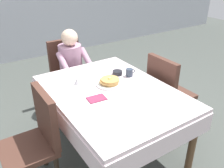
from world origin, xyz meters
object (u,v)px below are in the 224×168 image
object	(u,v)px
syrup_pitcher	(78,81)
diner_person	(72,64)
dining_table_main	(112,98)
breakfast_stack	(110,81)
chair_left_side	(37,136)
bowl_butter	(117,73)
chair_diner	(68,69)
knife_right_of_plate	(126,81)
chair_right_side	(166,89)
plate_breakfast	(110,84)
cup_coffee	(130,73)
spoon_near_edge	(127,100)
fork_left_of_plate	(95,90)

from	to	relation	value
syrup_pitcher	diner_person	bearing A→B (deg)	70.03
dining_table_main	breakfast_stack	xyz separation A→B (m)	(0.05, 0.12, 0.13)
chair_left_side	bowl_butter	size ratio (longest dim) A/B	8.45
chair_diner	knife_right_of_plate	bearing A→B (deg)	100.69
diner_person	chair_right_side	size ratio (longest dim) A/B	1.20
knife_right_of_plate	plate_breakfast	bearing A→B (deg)	81.74
plate_breakfast	bowl_butter	distance (m)	0.26
cup_coffee	syrup_pitcher	xyz separation A→B (m)	(-0.56, 0.13, -0.01)
chair_diner	plate_breakfast	xyz separation A→B (m)	(0.01, -1.05, 0.22)
plate_breakfast	spoon_near_edge	distance (m)	0.34
chair_diner	chair_left_side	distance (m)	1.42
chair_right_side	breakfast_stack	bearing A→B (deg)	-99.46
knife_right_of_plate	spoon_near_edge	distance (m)	0.39
chair_diner	plate_breakfast	world-z (taller)	chair_diner
syrup_pitcher	knife_right_of_plate	size ratio (longest dim) A/B	0.40
diner_person	chair_right_side	xyz separation A→B (m)	(0.73, -1.01, -0.14)
chair_right_side	plate_breakfast	xyz separation A→B (m)	(-0.72, 0.12, 0.22)
breakfast_stack	fork_left_of_plate	size ratio (longest dim) A/B	1.12
dining_table_main	diner_person	distance (m)	1.01
chair_diner	breakfast_stack	distance (m)	1.08
chair_diner	cup_coffee	xyz separation A→B (m)	(0.31, -1.00, 0.25)
dining_table_main	chair_right_side	bearing A→B (deg)	0.00
dining_table_main	chair_right_side	world-z (taller)	chair_right_side
plate_breakfast	fork_left_of_plate	xyz separation A→B (m)	(-0.19, -0.02, -0.01)
chair_diner	cup_coffee	distance (m)	1.07
dining_table_main	chair_diner	distance (m)	1.18
chair_right_side	fork_left_of_plate	size ratio (longest dim) A/B	5.17
chair_left_side	spoon_near_edge	size ratio (longest dim) A/B	6.20
dining_table_main	cup_coffee	distance (m)	0.41
bowl_butter	chair_right_side	bearing A→B (deg)	-28.37
breakfast_stack	plate_breakfast	bearing A→B (deg)	-117.42
dining_table_main	plate_breakfast	distance (m)	0.16
fork_left_of_plate	spoon_near_edge	size ratio (longest dim) A/B	1.20
chair_diner	spoon_near_edge	size ratio (longest dim) A/B	6.20
fork_left_of_plate	knife_right_of_plate	distance (m)	0.38
spoon_near_edge	plate_breakfast	bearing A→B (deg)	69.80
chair_left_side	knife_right_of_plate	world-z (taller)	chair_left_side
chair_diner	plate_breakfast	size ratio (longest dim) A/B	3.32
chair_diner	cup_coffee	size ratio (longest dim) A/B	8.23
dining_table_main	chair_diner	bearing A→B (deg)	87.99
breakfast_stack	knife_right_of_plate	world-z (taller)	breakfast_stack
dining_table_main	plate_breakfast	world-z (taller)	plate_breakfast
fork_left_of_plate	chair_right_side	bearing A→B (deg)	-99.58
cup_coffee	spoon_near_edge	world-z (taller)	cup_coffee
chair_diner	fork_left_of_plate	world-z (taller)	chair_diner
syrup_pitcher	dining_table_main	bearing A→B (deg)	-54.91
dining_table_main	spoon_near_edge	distance (m)	0.24
dining_table_main	syrup_pitcher	world-z (taller)	syrup_pitcher
cup_coffee	bowl_butter	distance (m)	0.14
breakfast_stack	bowl_butter	distance (m)	0.26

